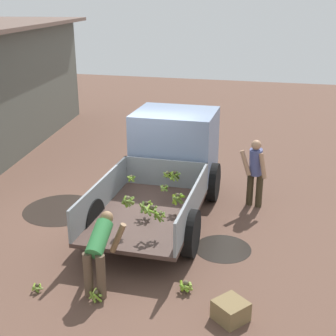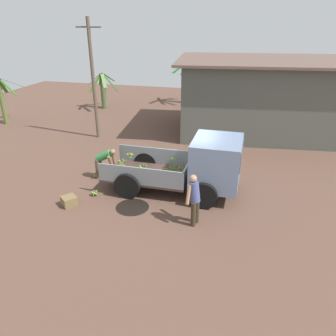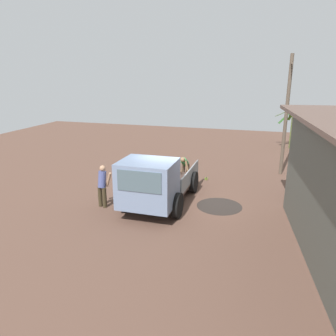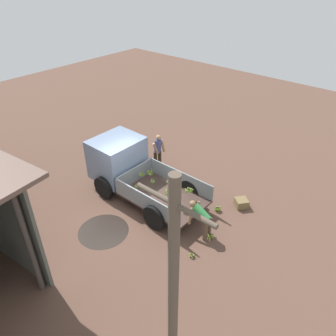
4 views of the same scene
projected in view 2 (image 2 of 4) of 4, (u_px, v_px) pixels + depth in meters
name	position (u px, v px, depth m)	size (l,w,h in m)	color
ground	(181.00, 181.00, 12.53)	(36.00, 36.00, 0.00)	brown
mud_patch_0	(182.00, 164.00, 13.99)	(1.73, 1.73, 0.01)	black
mud_patch_1	(132.00, 207.00, 10.81)	(1.10, 1.10, 0.01)	black
cargo_truck	(203.00, 165.00, 11.25)	(4.76, 2.22, 2.05)	#423029
warehouse_shed	(286.00, 82.00, 16.81)	(10.78, 7.28, 3.81)	#53564D
utility_pole	(93.00, 79.00, 15.99)	(1.27, 0.17, 5.77)	brown
banana_palm_0	(103.00, 90.00, 22.17)	(2.02, 2.29, 2.41)	#4C6138
banana_palm_1	(192.00, 79.00, 23.26)	(2.61, 2.20, 3.23)	#5C7551
banana_palm_3	(2.00, 98.00, 18.80)	(2.27, 2.35, 2.68)	#596C33
person_foreground_visitor	(194.00, 198.00, 9.58)	(0.44, 0.67, 1.62)	#362E1C
person_worker_loading	(104.00, 160.00, 12.49)	(0.82, 0.67, 1.24)	brown
person_bystander_near_shed	(202.00, 120.00, 16.90)	(0.54, 0.46, 1.58)	#3E3A1E
banana_bunch_on_ground_0	(96.00, 175.00, 12.78)	(0.24, 0.23, 0.21)	brown
banana_bunch_on_ground_1	(107.00, 165.00, 13.72)	(0.17, 0.18, 0.15)	#403A2A
banana_bunch_on_ground_2	(95.00, 193.00, 11.47)	(0.24, 0.25, 0.21)	brown
wooden_crate_0	(69.00, 201.00, 10.87)	(0.44, 0.44, 0.31)	brown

